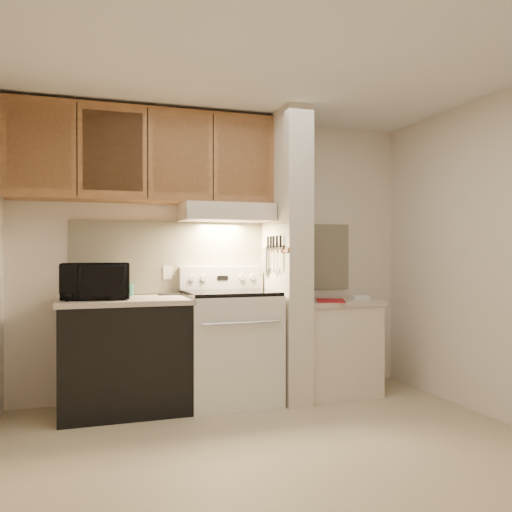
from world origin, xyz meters
name	(u,v)px	position (x,y,z in m)	size (l,w,h in m)	color
floor	(278,449)	(0.00, 0.00, 0.00)	(3.60, 3.60, 0.00)	#C1B18D
ceiling	(279,64)	(0.00, 0.00, 2.50)	(3.60, 3.60, 0.00)	white
wall_back	(220,255)	(0.00, 1.50, 1.25)	(3.60, 0.02, 2.50)	silver
wall_right	(502,256)	(1.80, 0.00, 1.25)	(0.02, 3.00, 2.50)	silver
backsplash	(220,257)	(0.00, 1.49, 1.24)	(2.60, 0.02, 0.63)	#FFF4C9
range_body	(230,348)	(0.00, 1.16, 0.46)	(0.76, 0.65, 0.92)	silver
oven_window	(241,350)	(0.00, 0.84, 0.50)	(0.50, 0.01, 0.30)	black
oven_handle	(242,323)	(0.00, 0.80, 0.72)	(0.02, 0.02, 0.65)	silver
cooktop	(230,293)	(0.00, 1.16, 0.94)	(0.74, 0.64, 0.03)	black
range_backguard	(221,278)	(0.00, 1.44, 1.05)	(0.76, 0.08, 0.20)	silver
range_display	(223,278)	(0.00, 1.40, 1.05)	(0.10, 0.01, 0.04)	black
range_knob_left_outer	(192,278)	(-0.28, 1.40, 1.05)	(0.05, 0.05, 0.02)	silver
range_knob_left_inner	(203,278)	(-0.18, 1.40, 1.05)	(0.05, 0.05, 0.02)	silver
range_knob_right_inner	(242,278)	(0.18, 1.40, 1.05)	(0.05, 0.05, 0.02)	silver
range_knob_right_outer	(253,277)	(0.28, 1.40, 1.05)	(0.05, 0.05, 0.02)	silver
dishwasher_front	(124,357)	(-0.88, 1.17, 0.43)	(1.00, 0.63, 0.87)	black
left_countertop	(124,301)	(-0.88, 1.17, 0.89)	(1.04, 0.67, 0.04)	#C0AE9B
spoon_rest	(170,294)	(-0.48, 1.36, 0.92)	(0.19, 0.06, 0.01)	black
teal_jar	(128,290)	(-0.83, 1.38, 0.96)	(0.10, 0.10, 0.11)	#266159
outlet	(168,273)	(-0.48, 1.48, 1.10)	(0.08, 0.01, 0.12)	beige
microwave	(95,281)	(-1.10, 1.15, 1.05)	(0.51, 0.35, 0.28)	black
partition_pillar	(286,256)	(0.51, 1.15, 1.25)	(0.22, 0.70, 2.50)	beige
pillar_trim	(274,250)	(0.39, 1.15, 1.30)	(0.01, 0.70, 0.04)	#956137
knife_strip	(275,247)	(0.39, 1.10, 1.32)	(0.02, 0.42, 0.04)	black
knife_blade_a	(280,259)	(0.38, 0.95, 1.22)	(0.01, 0.04, 0.16)	silver
knife_handle_a	(281,241)	(0.38, 0.94, 1.37)	(0.02, 0.02, 0.10)	black
knife_blade_b	(276,260)	(0.38, 1.03, 1.21)	(0.01, 0.04, 0.18)	silver
knife_handle_b	(277,242)	(0.38, 1.02, 1.37)	(0.02, 0.02, 0.10)	black
knife_blade_c	(274,261)	(0.38, 1.10, 1.20)	(0.01, 0.04, 0.20)	silver
knife_handle_c	(273,242)	(0.38, 1.11, 1.37)	(0.02, 0.02, 0.10)	black
knife_blade_d	(271,259)	(0.38, 1.18, 1.22)	(0.01, 0.04, 0.16)	silver
knife_handle_d	(271,242)	(0.38, 1.17, 1.37)	(0.02, 0.02, 0.10)	black
knife_blade_e	(268,260)	(0.38, 1.25, 1.21)	(0.01, 0.04, 0.18)	silver
knife_handle_e	(268,242)	(0.38, 1.25, 1.37)	(0.02, 0.02, 0.10)	black
oven_mitt	(265,261)	(0.38, 1.32, 1.20)	(0.03, 0.09, 0.22)	slate
right_cab_base	(333,348)	(0.97, 1.15, 0.40)	(0.70, 0.60, 0.81)	beige
right_countertop	(333,302)	(0.97, 1.15, 0.83)	(0.74, 0.64, 0.04)	#C0AE9B
red_folder	(330,301)	(0.87, 1.00, 0.86)	(0.24, 0.33, 0.01)	maroon
white_box	(360,298)	(1.19, 1.05, 0.87)	(0.15, 0.10, 0.04)	white
range_hood	(226,213)	(0.00, 1.28, 1.62)	(0.78, 0.44, 0.15)	beige
hood_lip	(233,216)	(0.00, 1.07, 1.58)	(0.78, 0.04, 0.06)	beige
upper_cabinets	(145,156)	(-0.69, 1.32, 2.08)	(2.18, 0.33, 0.77)	#956137
cab_door_a	(39,147)	(-1.51, 1.17, 2.08)	(0.46, 0.01, 0.63)	#956137
cab_gap_a	(77,149)	(-1.23, 1.16, 2.08)	(0.01, 0.01, 0.73)	black
cab_door_b	(113,151)	(-0.96, 1.17, 2.08)	(0.46, 0.01, 0.63)	#956137
cab_gap_b	(148,153)	(-0.69, 1.16, 2.08)	(0.01, 0.01, 0.73)	black
cab_door_c	(181,155)	(-0.42, 1.17, 2.08)	(0.46, 0.01, 0.63)	#956137
cab_gap_c	(213,157)	(-0.14, 1.16, 2.08)	(0.01, 0.01, 0.73)	black
cab_door_d	(244,158)	(0.13, 1.17, 2.08)	(0.46, 0.01, 0.63)	#956137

